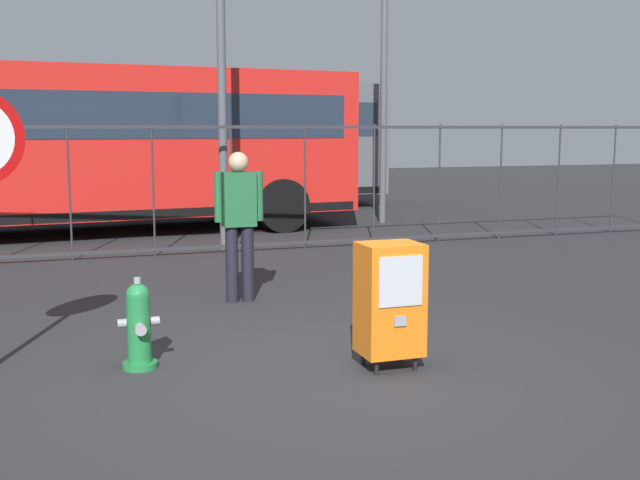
{
  "coord_description": "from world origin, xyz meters",
  "views": [
    {
      "loc": [
        -2.0,
        -5.51,
        1.91
      ],
      "look_at": [
        0.3,
        1.2,
        0.9
      ],
      "focal_mm": 43.55,
      "sensor_mm": 36.0,
      "label": 1
    }
  ],
  "objects_px": {
    "newspaper_box_primary": "(390,299)",
    "bus_near": "(67,141)",
    "pedestrian": "(239,218)",
    "street_light_near_left": "(385,8)",
    "fire_hydrant": "(139,326)",
    "bus_far": "(166,138)"
  },
  "relations": [
    {
      "from": "newspaper_box_primary",
      "to": "bus_near",
      "type": "relative_size",
      "value": 0.1
    },
    {
      "from": "pedestrian",
      "to": "street_light_near_left",
      "type": "xyz_separation_m",
      "value": [
        4.46,
        6.28,
        3.36
      ]
    },
    {
      "from": "fire_hydrant",
      "to": "bus_far",
      "type": "xyz_separation_m",
      "value": [
        1.98,
        12.7,
        1.36
      ]
    },
    {
      "from": "newspaper_box_primary",
      "to": "pedestrian",
      "type": "xyz_separation_m",
      "value": [
        -0.58,
        2.79,
        0.38
      ]
    },
    {
      "from": "fire_hydrant",
      "to": "bus_near",
      "type": "distance_m",
      "value": 8.73
    },
    {
      "from": "street_light_near_left",
      "to": "newspaper_box_primary",
      "type": "bearing_deg",
      "value": -113.13
    },
    {
      "from": "pedestrian",
      "to": "bus_far",
      "type": "bearing_deg",
      "value": 86.49
    },
    {
      "from": "bus_near",
      "to": "street_light_near_left",
      "type": "distance_m",
      "value": 6.65
    },
    {
      "from": "newspaper_box_primary",
      "to": "street_light_near_left",
      "type": "height_order",
      "value": "street_light_near_left"
    },
    {
      "from": "pedestrian",
      "to": "newspaper_box_primary",
      "type": "bearing_deg",
      "value": -78.24
    },
    {
      "from": "fire_hydrant",
      "to": "pedestrian",
      "type": "height_order",
      "value": "pedestrian"
    },
    {
      "from": "bus_near",
      "to": "bus_far",
      "type": "height_order",
      "value": "same"
    },
    {
      "from": "pedestrian",
      "to": "street_light_near_left",
      "type": "height_order",
      "value": "street_light_near_left"
    },
    {
      "from": "fire_hydrant",
      "to": "newspaper_box_primary",
      "type": "height_order",
      "value": "newspaper_box_primary"
    },
    {
      "from": "newspaper_box_primary",
      "to": "pedestrian",
      "type": "relative_size",
      "value": 0.61
    },
    {
      "from": "bus_near",
      "to": "street_light_near_left",
      "type": "xyz_separation_m",
      "value": [
        6.12,
        -0.19,
        2.6
      ]
    },
    {
      "from": "bus_near",
      "to": "street_light_near_left",
      "type": "height_order",
      "value": "street_light_near_left"
    },
    {
      "from": "pedestrian",
      "to": "bus_far",
      "type": "distance_m",
      "value": 10.6
    },
    {
      "from": "newspaper_box_primary",
      "to": "pedestrian",
      "type": "bearing_deg",
      "value": 101.76
    },
    {
      "from": "fire_hydrant",
      "to": "pedestrian",
      "type": "distance_m",
      "value": 2.59
    },
    {
      "from": "newspaper_box_primary",
      "to": "bus_far",
      "type": "distance_m",
      "value": 13.39
    },
    {
      "from": "fire_hydrant",
      "to": "newspaper_box_primary",
      "type": "relative_size",
      "value": 0.73
    }
  ]
}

